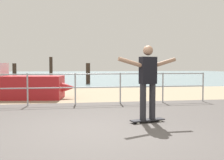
% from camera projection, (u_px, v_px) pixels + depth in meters
% --- Properties ---
extents(ground_plane, '(24.00, 10.00, 0.04)m').
position_uv_depth(ground_plane, '(109.00, 147.00, 4.19)').
color(ground_plane, '#514C49').
rests_on(ground_plane, ground).
extents(beach_strip, '(24.00, 6.00, 0.04)m').
position_uv_depth(beach_strip, '(81.00, 94.00, 12.06)').
color(beach_strip, tan).
rests_on(beach_strip, ground).
extents(sea_surface, '(72.00, 50.00, 0.04)m').
position_uv_depth(sea_surface, '(71.00, 75.00, 39.62)').
color(sea_surface, '#75939E').
rests_on(sea_surface, ground).
extents(railing_fence, '(12.06, 0.05, 1.05)m').
position_uv_depth(railing_fence, '(27.00, 85.00, 8.36)').
color(railing_fence, '#9EA0A5').
rests_on(railing_fence, ground).
extents(sailboat, '(5.05, 2.02, 5.55)m').
position_uv_depth(sailboat, '(9.00, 86.00, 10.24)').
color(sailboat, '#B21E23').
rests_on(sailboat, ground).
extents(skateboard, '(0.82, 0.37, 0.08)m').
position_uv_depth(skateboard, '(148.00, 120.00, 5.93)').
color(skateboard, black).
rests_on(skateboard, ground).
extents(skateboarder, '(1.43, 0.41, 1.65)m').
position_uv_depth(skateboarder, '(148.00, 78.00, 5.88)').
color(skateboarder, '#26262B').
rests_on(skateboarder, skateboard).
extents(groyne_post_1, '(0.32, 0.32, 1.51)m').
position_uv_depth(groyne_post_1, '(15.00, 72.00, 22.00)').
color(groyne_post_1, '#332319').
rests_on(groyne_post_1, ground).
extents(groyne_post_2, '(0.29, 0.29, 2.10)m').
position_uv_depth(groyne_post_2, '(51.00, 69.00, 23.72)').
color(groyne_post_2, '#332319').
rests_on(groyne_post_2, ground).
extents(groyne_post_3, '(0.30, 0.30, 1.50)m').
position_uv_depth(groyne_post_3, '(88.00, 73.00, 19.04)').
color(groyne_post_3, '#332319').
rests_on(groyne_post_3, ground).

